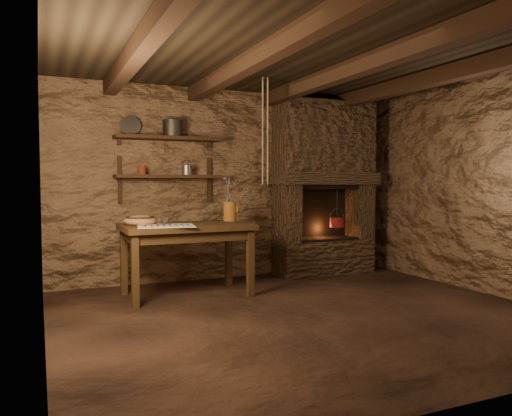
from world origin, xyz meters
name	(u,v)px	position (x,y,z in m)	size (l,w,h in m)	color
floor	(307,314)	(0.00, 0.00, 0.00)	(4.50, 4.50, 0.00)	black
back_wall	(231,185)	(0.00, 2.00, 1.20)	(4.50, 0.04, 2.40)	brown
front_wall	(487,188)	(0.00, -2.00, 1.20)	(4.50, 0.04, 2.40)	brown
left_wall	(42,187)	(-2.25, 0.00, 1.20)	(0.04, 4.00, 2.40)	brown
right_wall	(487,185)	(2.25, 0.00, 1.20)	(0.04, 4.00, 2.40)	brown
ceiling	(308,53)	(0.00, 0.00, 2.40)	(4.50, 4.00, 0.04)	black
beam_far_left	(142,45)	(-1.50, 0.00, 2.31)	(0.14, 3.95, 0.16)	black
beam_mid_left	(258,58)	(-0.50, 0.00, 2.31)	(0.14, 3.95, 0.16)	black
beam_mid_right	(354,68)	(0.50, 0.00, 2.31)	(0.14, 3.95, 0.16)	black
beam_far_right	(436,77)	(1.50, 0.00, 2.31)	(0.14, 3.95, 0.16)	black
shelf_lower	(169,176)	(-0.85, 1.84, 1.30)	(1.25, 0.30, 0.04)	black
shelf_upper	(168,138)	(-0.85, 1.84, 1.75)	(1.25, 0.30, 0.04)	black
hearth	(324,183)	(1.25, 1.77, 1.23)	(1.43, 0.51, 2.30)	#3C2B1E
work_table	(187,257)	(-0.82, 1.20, 0.42)	(1.38, 0.80, 0.78)	#332311
linen_cloth	(166,226)	(-1.08, 1.04, 0.78)	(0.57, 0.46, 0.01)	white
pewter_cutlery_row	(166,225)	(-1.08, 1.02, 0.79)	(0.48, 0.18, 0.01)	#9A958C
drinking_glasses	(165,221)	(-1.06, 1.15, 0.82)	(0.18, 0.06, 0.07)	white
stoneware_jug	(230,202)	(-0.23, 1.42, 1.00)	(0.17, 0.16, 0.52)	#AE6821
wooden_bowl	(140,221)	(-1.29, 1.32, 0.82)	(0.34, 0.34, 0.12)	#A97549
iron_stockpot	(173,129)	(-0.80, 1.84, 1.86)	(0.23, 0.23, 0.18)	#292724
tin_pan	(131,126)	(-1.27, 1.94, 1.89)	(0.24, 0.24, 0.03)	gray
small_kettle	(187,170)	(-0.63, 1.84, 1.38)	(0.17, 0.12, 0.18)	gray
rusty_tin	(142,170)	(-1.17, 1.84, 1.37)	(0.10, 0.10, 0.10)	#502010
red_pot	(337,221)	(1.43, 1.72, 0.70)	(0.22, 0.20, 0.54)	maroon
hanging_ropes	(265,131)	(0.05, 1.05, 1.80)	(0.08, 0.08, 1.20)	tan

